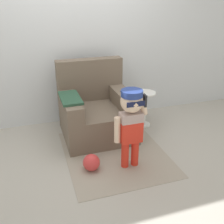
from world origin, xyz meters
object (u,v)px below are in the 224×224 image
at_px(armchair, 96,111).
at_px(toy_ball, 91,162).
at_px(side_table, 144,106).
at_px(person_child, 131,117).

xyz_separation_m(armchair, toy_ball, (-0.27, -0.82, -0.24)).
distance_m(armchair, side_table, 0.75).
distance_m(armchair, toy_ball, 0.90).
bearing_deg(side_table, toy_ball, -140.32).
bearing_deg(toy_ball, side_table, 39.68).
bearing_deg(person_child, toy_ball, 172.70).
distance_m(person_child, toy_ball, 0.68).
bearing_deg(armchair, person_child, -79.41).
bearing_deg(toy_ball, armchair, 71.64).
xyz_separation_m(person_child, side_table, (0.58, 0.90, -0.30)).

